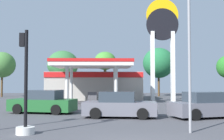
{
  "coord_description": "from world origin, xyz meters",
  "views": [
    {
      "loc": [
        -1.11,
        -8.67,
        2.13
      ],
      "look_at": [
        -0.6,
        12.08,
        3.02
      ],
      "focal_mm": 44.5,
      "sensor_mm": 36.0,
      "label": 1
    }
  ],
  "objects": [
    {
      "name": "tree_0",
      "position": [
        -15.8,
        31.16,
        4.56
      ],
      "size": [
        3.71,
        3.71,
        6.39
      ],
      "color": "brown",
      "rests_on": "ground"
    },
    {
      "name": "tree_1",
      "position": [
        -7.09,
        30.58,
        4.57
      ],
      "size": [
        4.37,
        4.37,
        6.54
      ],
      "color": "brown",
      "rests_on": "ground"
    },
    {
      "name": "station_pole_sign",
      "position": [
        5.21,
        21.56,
        7.08
      ],
      "size": [
        3.55,
        0.56,
        11.33
      ],
      "color": "white",
      "rests_on": "ground"
    },
    {
      "name": "car_1",
      "position": [
        4.9,
        7.77,
        0.7
      ],
      "size": [
        4.62,
        2.85,
        1.54
      ],
      "color": "black",
      "rests_on": "ground"
    },
    {
      "name": "car_0",
      "position": [
        -5.37,
        10.53,
        0.72
      ],
      "size": [
        4.71,
        2.8,
        1.58
      ],
      "color": "black",
      "rests_on": "ground"
    },
    {
      "name": "tree_2",
      "position": [
        -1.12,
        30.94,
        5.08
      ],
      "size": [
        3.08,
        3.08,
        6.45
      ],
      "color": "brown",
      "rests_on": "ground"
    },
    {
      "name": "car_2",
      "position": [
        -0.24,
        8.07,
        0.71
      ],
      "size": [
        4.55,
        2.42,
        1.56
      ],
      "color": "black",
      "rests_on": "ground"
    },
    {
      "name": "gas_station",
      "position": [
        -2.4,
        25.43,
        1.9
      ],
      "size": [
        11.26,
        13.37,
        4.28
      ],
      "color": "#ADA89E",
      "rests_on": "ground"
    },
    {
      "name": "corner_streetlamp",
      "position": [
        2.47,
        2.77,
        4.64
      ],
      "size": [
        0.24,
        1.48,
        7.83
      ],
      "color": "gray",
      "rests_on": "ground"
    },
    {
      "name": "traffic_signal_0",
      "position": [
        -4.39,
        2.82,
        1.2
      ],
      "size": [
        0.75,
        0.75,
        4.28
      ],
      "color": "silver",
      "rests_on": "ground"
    },
    {
      "name": "tree_3",
      "position": [
        6.86,
        32.38,
        4.94
      ],
      "size": [
        4.66,
        4.66,
        7.21
      ],
      "color": "brown",
      "rests_on": "ground"
    }
  ]
}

